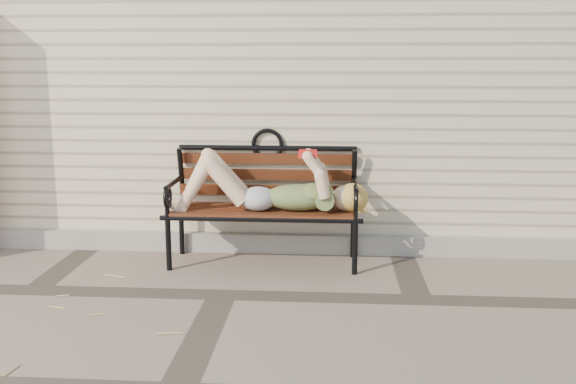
{
  "coord_description": "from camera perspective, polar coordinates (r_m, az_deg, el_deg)",
  "views": [
    {
      "loc": [
        0.7,
        -3.88,
        1.47
      ],
      "look_at": [
        0.39,
        0.49,
        0.59
      ],
      "focal_mm": 40.0,
      "sensor_mm": 36.0,
      "label": 1
    }
  ],
  "objects": [
    {
      "name": "ground",
      "position": [
        4.21,
        -5.86,
        -9.08
      ],
      "size": [
        80.0,
        80.0,
        0.0
      ],
      "primitive_type": "plane",
      "color": "#776B5B",
      "rests_on": "ground"
    },
    {
      "name": "foundation_strip",
      "position": [
        5.1,
        -4.03,
        -4.48
      ],
      "size": [
        8.0,
        0.1,
        0.15
      ],
      "primitive_type": "cube",
      "color": "#99958A",
      "rests_on": "ground"
    },
    {
      "name": "house_wall",
      "position": [
        6.92,
        -1.83,
        11.68
      ],
      "size": [
        8.0,
        4.0,
        3.0
      ],
      "primitive_type": "cube",
      "color": "beige",
      "rests_on": "ground"
    },
    {
      "name": "garden_bench",
      "position": [
        4.77,
        -2.08,
        0.29
      ],
      "size": [
        1.51,
        0.6,
        0.98
      ],
      "color": "black",
      "rests_on": "ground"
    },
    {
      "name": "reading_woman",
      "position": [
        4.65,
        -2.08,
        0.4
      ],
      "size": [
        1.43,
        0.32,
        0.45
      ],
      "color": "#0B444F",
      "rests_on": "ground"
    }
  ]
}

